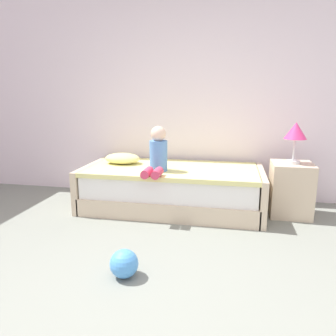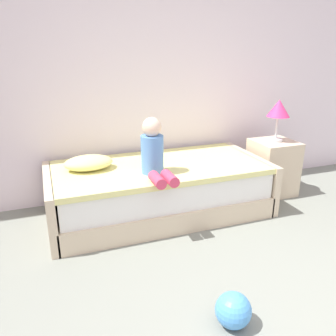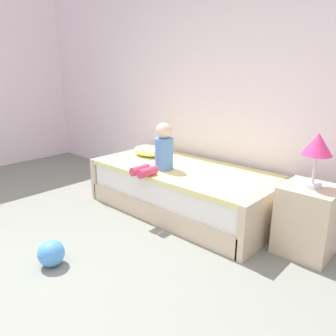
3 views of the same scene
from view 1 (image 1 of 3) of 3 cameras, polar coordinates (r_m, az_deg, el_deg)
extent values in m
plane|color=gray|center=(2.17, -4.84, -25.26)|extent=(9.20, 9.20, 0.00)
cube|color=white|center=(4.27, 4.72, 14.32)|extent=(7.20, 0.10, 2.90)
cube|color=beige|center=(3.90, 0.72, -5.65)|extent=(2.00, 1.00, 0.20)
cube|color=white|center=(3.83, 0.73, -2.46)|extent=(1.94, 0.94, 0.25)
cube|color=#E5E08C|center=(3.80, 0.73, -0.28)|extent=(1.98, 0.98, 0.05)
cube|color=beige|center=(4.16, -13.25, -2.67)|extent=(0.07, 1.00, 0.50)
cube|color=beige|center=(3.81, 16.02, -4.24)|extent=(0.07, 1.00, 0.50)
cube|color=beige|center=(3.88, 20.89, -3.54)|extent=(0.44, 0.44, 0.60)
cylinder|color=silver|center=(3.81, 21.26, 1.02)|extent=(0.15, 0.15, 0.03)
cylinder|color=silver|center=(3.78, 21.43, 3.02)|extent=(0.02, 0.02, 0.24)
cone|color=#E5387A|center=(3.76, 21.69, 6.18)|extent=(0.24, 0.24, 0.18)
cylinder|color=#598CD1|center=(3.61, -1.70, 2.19)|extent=(0.20, 0.20, 0.34)
sphere|color=beige|center=(3.57, -1.73, 6.07)|extent=(0.17, 0.17, 0.17)
cylinder|color=#D83F60|center=(3.36, -3.74, -0.81)|extent=(0.09, 0.22, 0.09)
cylinder|color=#D83F60|center=(3.34, -1.91, -0.90)|extent=(0.09, 0.22, 0.09)
ellipsoid|color=#F2E58C|center=(4.04, -8.08, 1.69)|extent=(0.44, 0.30, 0.13)
sphere|color=#4C99E5|center=(2.53, -7.79, -16.43)|extent=(0.22, 0.22, 0.22)
camera|label=2|loc=(1.81, -58.22, 14.00)|focal=36.63mm
camera|label=3|loc=(1.82, 67.87, 10.43)|focal=34.27mm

